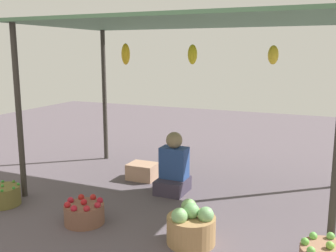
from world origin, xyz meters
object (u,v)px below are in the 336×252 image
object	(u,v)px
vendor_person	(173,169)
wooden_crate_near_vendor	(143,171)
basket_cabbages	(191,226)
basket_green_chilies	(3,196)
basket_red_apples	(84,213)

from	to	relation	value
vendor_person	wooden_crate_near_vendor	distance (m)	0.69
wooden_crate_near_vendor	basket_cabbages	bearing A→B (deg)	-49.41
basket_green_chilies	wooden_crate_near_vendor	world-z (taller)	basket_green_chilies
basket_green_chilies	basket_red_apples	world-z (taller)	basket_red_apples
basket_cabbages	basket_red_apples	bearing A→B (deg)	-177.89
vendor_person	wooden_crate_near_vendor	world-z (taller)	vendor_person
wooden_crate_near_vendor	basket_green_chilies	bearing A→B (deg)	-125.50
basket_red_apples	wooden_crate_near_vendor	world-z (taller)	basket_red_apples
vendor_person	basket_green_chilies	bearing A→B (deg)	-144.09
vendor_person	basket_red_apples	distance (m)	1.35
basket_red_apples	wooden_crate_near_vendor	distance (m)	1.54
wooden_crate_near_vendor	basket_red_apples	bearing A→B (deg)	-86.34
basket_green_chilies	wooden_crate_near_vendor	distance (m)	1.84
basket_green_chilies	basket_red_apples	xyz separation A→B (m)	(1.17, -0.03, 0.00)
basket_cabbages	wooden_crate_near_vendor	size ratio (longest dim) A/B	1.18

